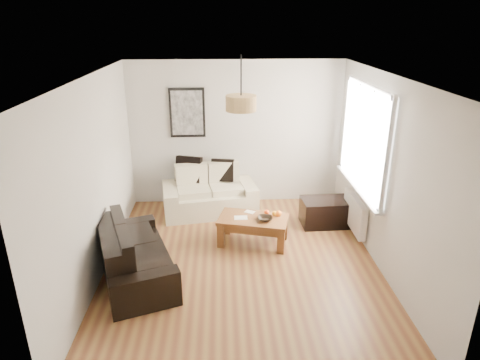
{
  "coord_description": "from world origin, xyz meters",
  "views": [
    {
      "loc": [
        -0.26,
        -5.1,
        3.27
      ],
      "look_at": [
        0.0,
        0.6,
        1.05
      ],
      "focal_mm": 31.48,
      "sensor_mm": 36.0,
      "label": 1
    }
  ],
  "objects_px": {
    "sofa_leather": "(135,252)",
    "coffee_table": "(253,230)",
    "loveseat_cream": "(209,191)",
    "ottoman": "(325,212)"
  },
  "relations": [
    {
      "from": "loveseat_cream",
      "to": "sofa_leather",
      "type": "distance_m",
      "value": 2.21
    },
    {
      "from": "sofa_leather",
      "to": "ottoman",
      "type": "height_order",
      "value": "sofa_leather"
    },
    {
      "from": "loveseat_cream",
      "to": "coffee_table",
      "type": "xyz_separation_m",
      "value": [
        0.69,
        -1.16,
        -0.19
      ]
    },
    {
      "from": "coffee_table",
      "to": "loveseat_cream",
      "type": "bearing_deg",
      "value": 120.7
    },
    {
      "from": "loveseat_cream",
      "to": "ottoman",
      "type": "distance_m",
      "value": 2.04
    },
    {
      "from": "coffee_table",
      "to": "ottoman",
      "type": "relative_size",
      "value": 1.34
    },
    {
      "from": "loveseat_cream",
      "to": "coffee_table",
      "type": "relative_size",
      "value": 1.55
    },
    {
      "from": "sofa_leather",
      "to": "coffee_table",
      "type": "height_order",
      "value": "sofa_leather"
    },
    {
      "from": "loveseat_cream",
      "to": "coffee_table",
      "type": "distance_m",
      "value": 1.37
    },
    {
      "from": "loveseat_cream",
      "to": "coffee_table",
      "type": "bearing_deg",
      "value": -68.96
    }
  ]
}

